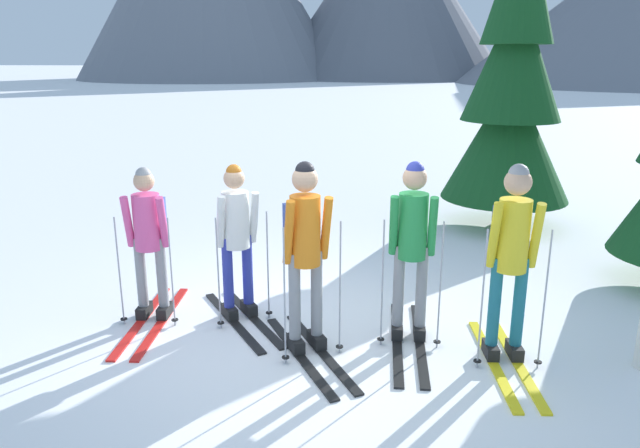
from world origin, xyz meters
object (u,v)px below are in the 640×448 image
(skier_in_pink, at_px, (149,236))
(skier_in_white, at_px, (237,237))
(skier_in_green, at_px, (412,241))
(skier_in_yellow, at_px, (511,251))
(skier_in_orange, at_px, (305,246))
(pine_tree_near, at_px, (512,88))

(skier_in_pink, relative_size, skier_in_white, 1.07)
(skier_in_green, height_order, skier_in_yellow, skier_in_yellow)
(skier_in_white, bearing_deg, skier_in_orange, -38.89)
(skier_in_orange, bearing_deg, skier_in_green, 19.43)
(skier_in_white, xyz_separation_m, skier_in_green, (1.78, -0.30, 0.10))
(skier_in_pink, relative_size, skier_in_yellow, 0.97)
(skier_in_pink, relative_size, pine_tree_near, 0.36)
(skier_in_orange, xyz_separation_m, skier_in_green, (0.99, 0.35, -0.03))
(skier_in_orange, height_order, skier_in_yellow, skier_in_yellow)
(skier_in_green, height_order, pine_tree_near, pine_tree_near)
(skier_in_green, distance_m, skier_in_yellow, 0.92)
(skier_in_pink, bearing_deg, skier_in_yellow, -8.39)
(skier_in_pink, relative_size, skier_in_green, 1.00)
(skier_in_white, relative_size, skier_in_yellow, 0.91)
(skier_in_yellow, bearing_deg, skier_in_pink, 171.61)
(pine_tree_near, bearing_deg, skier_in_green, -111.53)
(skier_in_white, bearing_deg, pine_tree_near, 48.99)
(skier_in_green, distance_m, pine_tree_near, 4.78)
(skier_in_pink, bearing_deg, skier_in_orange, -17.79)
(skier_in_orange, bearing_deg, pine_tree_near, 60.01)
(skier_in_yellow, bearing_deg, skier_in_orange, -179.24)
(skier_in_pink, xyz_separation_m, skier_in_green, (2.69, -0.20, 0.10))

